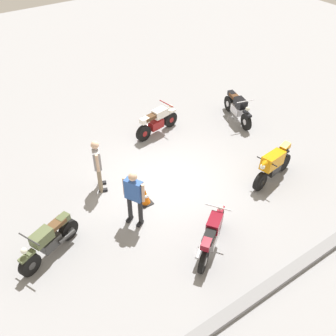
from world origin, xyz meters
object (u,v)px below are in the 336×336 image
at_px(person_in_gray_shirt, 97,162).
at_px(traffic_cone, 146,197).
at_px(motorcycle_maroon_cruiser, 212,235).
at_px(motorcycle_cream_vintage, 157,122).
at_px(motorcycle_orange_sportbike, 273,164).
at_px(person_in_blue_shirt, 134,195).
at_px(motorcycle_black_cruiser, 238,108).
at_px(motorcycle_olive_vintage, 49,241).

xyz_separation_m(person_in_gray_shirt, traffic_cone, (-0.80, 1.38, -0.76)).
relative_size(motorcycle_maroon_cruiser, traffic_cone, 3.38).
height_order(motorcycle_maroon_cruiser, traffic_cone, motorcycle_maroon_cruiser).
bearing_deg(motorcycle_cream_vintage, motorcycle_orange_sportbike, -79.58).
bearing_deg(person_in_gray_shirt, person_in_blue_shirt, -63.38).
xyz_separation_m(motorcycle_cream_vintage, motorcycle_orange_sportbike, (-1.55, 4.28, 0.11)).
distance_m(motorcycle_black_cruiser, motorcycle_orange_sportbike, 3.64).
distance_m(person_in_gray_shirt, person_in_blue_shirt, 1.85).
relative_size(motorcycle_maroon_cruiser, person_in_gray_shirt, 1.01).
bearing_deg(motorcycle_olive_vintage, traffic_cone, 161.03).
distance_m(motorcycle_black_cruiser, motorcycle_olive_vintage, 8.75).
bearing_deg(motorcycle_black_cruiser, person_in_gray_shirt, -69.17).
xyz_separation_m(person_in_gray_shirt, person_in_blue_shirt, (-0.17, 1.84, 0.00)).
bearing_deg(motorcycle_maroon_cruiser, person_in_gray_shirt, 74.28).
distance_m(motorcycle_maroon_cruiser, motorcycle_orange_sportbike, 3.58).
bearing_deg(person_in_blue_shirt, motorcycle_olive_vintage, -32.61).
bearing_deg(person_in_blue_shirt, person_in_gray_shirt, -111.48).
height_order(person_in_gray_shirt, traffic_cone, person_in_gray_shirt).
height_order(motorcycle_olive_vintage, traffic_cone, motorcycle_olive_vintage).
relative_size(motorcycle_black_cruiser, person_in_gray_shirt, 1.16).
distance_m(motorcycle_olive_vintage, motorcycle_maroon_cruiser, 4.17).
height_order(motorcycle_orange_sportbike, traffic_cone, motorcycle_orange_sportbike).
xyz_separation_m(motorcycle_maroon_cruiser, traffic_cone, (0.50, -2.44, -0.26)).
height_order(motorcycle_black_cruiser, motorcycle_maroon_cruiser, same).
xyz_separation_m(motorcycle_maroon_cruiser, person_in_blue_shirt, (1.12, -1.98, 0.50)).
relative_size(motorcycle_cream_vintage, person_in_blue_shirt, 1.10).
bearing_deg(motorcycle_orange_sportbike, person_in_blue_shirt, -23.16).
height_order(motorcycle_olive_vintage, motorcycle_orange_sportbike, motorcycle_orange_sportbike).
distance_m(motorcycle_cream_vintage, person_in_blue_shirt, 4.55).
relative_size(motorcycle_cream_vintage, person_in_gray_shirt, 1.10).
distance_m(person_in_gray_shirt, traffic_cone, 1.77).
relative_size(motorcycle_cream_vintage, motorcycle_maroon_cruiser, 1.09).
bearing_deg(traffic_cone, person_in_blue_shirt, 36.28).
relative_size(motorcycle_orange_sportbike, person_in_blue_shirt, 1.10).
height_order(motorcycle_cream_vintage, person_in_gray_shirt, person_in_gray_shirt).
relative_size(person_in_gray_shirt, person_in_blue_shirt, 1.00).
bearing_deg(traffic_cone, motorcycle_orange_sportbike, 161.16).
distance_m(motorcycle_black_cruiser, person_in_blue_shirt, 6.56).
relative_size(motorcycle_maroon_cruiser, person_in_blue_shirt, 1.01).
relative_size(motorcycle_black_cruiser, motorcycle_orange_sportbike, 1.05).
bearing_deg(motorcycle_maroon_cruiser, motorcycle_olive_vintage, 113.35).
distance_m(motorcycle_black_cruiser, traffic_cone, 5.80).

